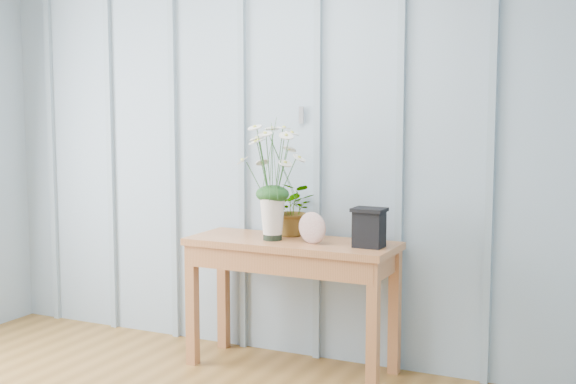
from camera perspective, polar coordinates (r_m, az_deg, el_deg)
The scene contains 5 objects.
sideboard at distance 4.56m, azimuth 0.27°, elevation -4.86°, with size 1.20×0.45×0.75m.
daisy_vase at distance 4.49m, azimuth -1.12°, elevation 1.90°, with size 0.48×0.36×0.67m.
spider_plant at distance 4.66m, azimuth 0.40°, elevation -1.23°, with size 0.28×0.24×0.31m, color #143C16.
felt_disc_vessel at distance 4.41m, azimuth 1.74°, elevation -2.57°, with size 0.18×0.05×0.18m, color #87454C.
carved_box at distance 4.33m, azimuth 5.79°, elevation -2.51°, with size 0.18×0.14×0.21m.
Camera 1 is at (2.11, -2.04, 1.55)m, focal length 50.00 mm.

